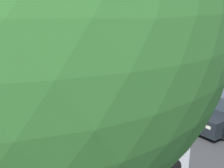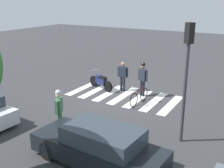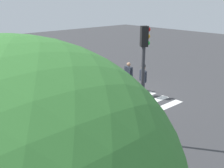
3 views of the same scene
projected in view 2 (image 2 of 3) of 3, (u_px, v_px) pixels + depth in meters
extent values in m
plane|color=#38383A|center=(123.00, 96.00, 15.19)|extent=(60.00, 60.00, 0.00)
cylinder|color=black|center=(94.00, 81.00, 16.80)|extent=(0.62, 0.35, 0.62)
cylinder|color=black|center=(108.00, 87.00, 15.75)|extent=(0.62, 0.35, 0.62)
cube|color=#1E234C|center=(101.00, 81.00, 16.19)|extent=(0.85, 0.55, 0.36)
ellipsoid|color=#1E234C|center=(99.00, 76.00, 16.28)|extent=(0.53, 0.40, 0.24)
cube|color=black|center=(103.00, 78.00, 15.97)|extent=(0.50, 0.38, 0.12)
cylinder|color=#A5A5AD|center=(94.00, 70.00, 16.53)|extent=(0.26, 0.59, 0.04)
torus|color=black|center=(134.00, 100.00, 13.57)|extent=(0.11, 0.72, 0.72)
torus|color=black|center=(144.00, 94.00, 14.34)|extent=(0.11, 0.72, 0.72)
cylinder|color=maroon|center=(139.00, 92.00, 13.87)|extent=(0.12, 0.78, 0.04)
cylinder|color=maroon|center=(142.00, 87.00, 14.05)|extent=(0.03, 0.03, 0.34)
cube|color=black|center=(142.00, 84.00, 14.00)|extent=(0.12, 0.21, 0.06)
cylinder|color=#99999E|center=(135.00, 88.00, 13.46)|extent=(0.46, 0.07, 0.03)
cylinder|color=#1E232D|center=(124.00, 84.00, 15.85)|extent=(0.14, 0.14, 0.83)
cylinder|color=#1E232D|center=(121.00, 84.00, 15.94)|extent=(0.14, 0.14, 0.83)
cube|color=#1E232D|center=(123.00, 72.00, 15.68)|extent=(0.49, 0.21, 0.59)
sphere|color=#8C664C|center=(123.00, 64.00, 15.54)|extent=(0.23, 0.23, 0.23)
cylinder|color=#1E232D|center=(127.00, 73.00, 15.53)|extent=(0.09, 0.09, 0.56)
cylinder|color=#1E232D|center=(118.00, 71.00, 15.82)|extent=(0.09, 0.09, 0.56)
cylinder|color=#1E232D|center=(143.00, 89.00, 15.00)|extent=(0.14, 0.14, 0.88)
cylinder|color=#1E232D|center=(141.00, 88.00, 15.14)|extent=(0.14, 0.14, 0.88)
cube|color=#1E232D|center=(143.00, 75.00, 14.85)|extent=(0.55, 0.39, 0.62)
sphere|color=#8C664C|center=(143.00, 66.00, 14.70)|extent=(0.24, 0.24, 0.24)
cylinder|color=#1E232D|center=(147.00, 76.00, 14.61)|extent=(0.09, 0.09, 0.59)
cylinder|color=#1E232D|center=(139.00, 74.00, 15.08)|extent=(0.09, 0.09, 0.59)
sphere|color=black|center=(143.00, 64.00, 14.67)|extent=(0.25, 0.25, 0.25)
cylinder|color=#3F724C|center=(61.00, 121.00, 11.21)|extent=(0.14, 0.14, 0.81)
cylinder|color=#3F724C|center=(59.00, 123.00, 11.04)|extent=(0.14, 0.14, 0.81)
cube|color=#3F724C|center=(59.00, 106.00, 10.91)|extent=(0.39, 0.51, 0.57)
sphere|color=beige|center=(58.00, 95.00, 10.78)|extent=(0.22, 0.22, 0.22)
cylinder|color=#3F724C|center=(61.00, 103.00, 11.19)|extent=(0.09, 0.09, 0.55)
cylinder|color=#3F724C|center=(57.00, 108.00, 10.64)|extent=(0.09, 0.09, 0.55)
sphere|color=white|center=(58.00, 93.00, 10.75)|extent=(0.23, 0.23, 0.23)
cube|color=silver|center=(171.00, 105.00, 13.90)|extent=(0.45, 2.96, 0.01)
cube|color=silver|center=(154.00, 102.00, 14.33)|extent=(0.45, 2.96, 0.01)
cube|color=silver|center=(138.00, 99.00, 14.76)|extent=(0.45, 2.96, 0.01)
cube|color=silver|center=(123.00, 96.00, 15.19)|extent=(0.45, 2.96, 0.01)
cube|color=silver|center=(109.00, 93.00, 15.62)|extent=(0.45, 2.96, 0.01)
cube|color=silver|center=(96.00, 90.00, 16.05)|extent=(0.45, 2.96, 0.01)
cube|color=silver|center=(83.00, 88.00, 16.49)|extent=(0.45, 2.96, 0.01)
cylinder|color=black|center=(48.00, 150.00, 9.19)|extent=(0.67, 0.26, 0.66)
cylinder|color=black|center=(77.00, 133.00, 10.34)|extent=(0.67, 0.26, 0.66)
cylinder|color=black|center=(150.00, 159.00, 8.72)|extent=(0.67, 0.26, 0.66)
cube|color=black|center=(98.00, 150.00, 8.91)|extent=(4.56, 1.95, 0.61)
cube|color=#333D47|center=(103.00, 136.00, 8.62)|extent=(2.50, 1.62, 0.53)
cube|color=#F2EDCC|center=(38.00, 136.00, 9.63)|extent=(0.09, 0.20, 0.12)
cube|color=#F2EDCC|center=(59.00, 125.00, 10.47)|extent=(0.09, 0.20, 0.12)
cylinder|color=black|center=(8.00, 117.00, 11.77)|extent=(0.64, 0.26, 0.63)
cylinder|color=#38383D|center=(184.00, 95.00, 9.91)|extent=(0.12, 0.12, 3.68)
cube|color=black|center=(190.00, 33.00, 9.25)|extent=(0.33, 0.33, 0.70)
sphere|color=red|center=(193.00, 26.00, 9.23)|extent=(0.16, 0.16, 0.16)
sphere|color=orange|center=(192.00, 33.00, 9.30)|extent=(0.16, 0.16, 0.16)
sphere|color=green|center=(192.00, 40.00, 9.37)|extent=(0.16, 0.16, 0.16)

